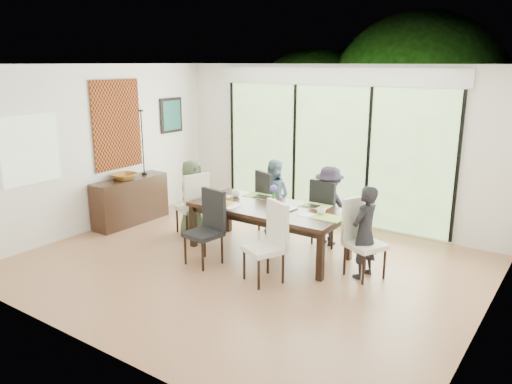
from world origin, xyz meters
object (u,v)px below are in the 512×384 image
Objects in this scene: person_far_left at (274,196)px; chair_far_left at (274,201)px; cup_a at (236,194)px; cup_c at (321,211)px; person_right_end at (365,232)px; bowl at (124,177)px; person_far_right at (329,206)px; person_left_end at (192,198)px; chair_near_left at (203,228)px; cup_b at (274,207)px; vase at (273,202)px; chair_far_right at (329,211)px; chair_near_right at (264,243)px; chair_right_end at (366,239)px; chair_left_end at (191,203)px; sideboard at (131,201)px; table_top at (269,208)px; laptop at (218,198)px.

chair_far_left is at bearing -94.88° from person_far_left.
cup_c is at bearing -1.91° from cup_a.
cup_a is at bearing 178.09° from cup_c.
person_right_end reaches higher than bowl.
chair_far_left is 1.00m from person_far_right.
person_left_end is at bearing 62.61° from chair_far_left.
chair_near_left is 11.00× the size of cup_b.
vase is (1.53, 0.05, 0.16)m from person_left_end.
cup_c is (-0.68, 0.10, 0.14)m from person_right_end.
chair_far_right is 0.82m from cup_c.
person_right_end is 10.75× the size of vase.
chair_near_right reaches higher than cup_b.
cup_b is (-1.35, -0.10, 0.23)m from chair_right_end.
chair_near_left reaches higher than cup_a.
vase is at bearing -82.42° from person_right_end.
chair_left_end is 3.00m from chair_right_end.
chair_left_end is 1.35m from chair_far_left.
chair_near_right is 3.31m from sideboard.
vase is at bearing 117.79° from person_far_left.
chair_left_end is at bearing 28.05° from chair_far_right.
chair_far_right is 1.06m from cup_b.
person_far_right is at bearing 57.34° from vase.
chair_near_left is (-2.00, -0.87, 0.00)m from chair_right_end.
person_left_end reaches higher than vase.
table_top is 24.00× the size of cup_b.
laptop is 0.29m from cup_a.
vase is 0.18m from cup_b.
vase is at bearing 123.69° from cup_b.
person_left_end is at bearing -169.11° from cup_a.
chair_right_end is 2.13m from chair_far_left.
chair_near_right reaches higher than vase.
vase is at bearing 112.95° from chair_right_end.
chair_far_right is 0.73× the size of sideboard.
person_right_end is 1.44m from vase.
vase is (0.05, 0.05, 0.09)m from table_top.
laptop is at bearing -173.09° from cup_c.
chair_near_left is 0.85× the size of person_far_right.
person_left_end is 0.65m from laptop.
bowl is at bearing 21.22° from person_far_left.
chair_left_end reaches higher than cup_a.
person_right_end is 2.33m from laptop.
vase is at bearing 4.95° from sideboard.
chair_left_end is at bearing -80.42° from person_right_end.
chair_near_left is 1.31m from person_left_end.
person_far_right is at bearing 95.53° from chair_far_right.
chair_far_left is at bearing 70.35° from cup_a.
bowl is (-2.89, -0.19, 0.10)m from cup_b.
cup_a is at bearing 23.19° from laptop.
vase is at bearing 6.98° from bowl.
vase is 2.81m from bowl.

